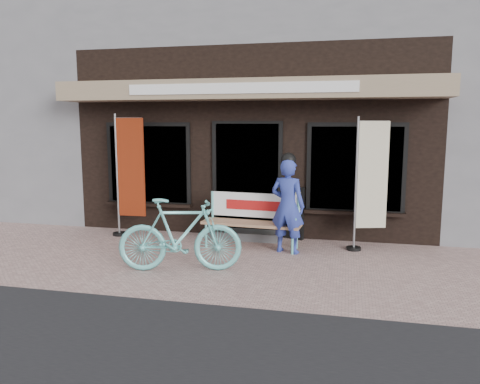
% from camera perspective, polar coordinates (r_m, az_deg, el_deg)
% --- Properties ---
extents(ground, '(70.00, 70.00, 0.00)m').
position_cam_1_polar(ground, '(7.24, -2.49, -9.02)').
color(ground, tan).
rests_on(ground, ground).
extents(storefront, '(7.00, 6.77, 6.00)m').
position_cam_1_polar(storefront, '(11.78, 3.99, 12.45)').
color(storefront, black).
rests_on(storefront, ground).
extents(bench, '(1.76, 0.57, 0.94)m').
position_cam_1_polar(bench, '(8.21, 1.55, -2.93)').
color(bench, '#64C4C2').
rests_on(bench, ground).
extents(person, '(0.65, 0.50, 1.69)m').
position_cam_1_polar(person, '(7.82, 5.83, -1.47)').
color(person, '#2C3A98').
rests_on(person, ground).
extents(bicycle, '(1.88, 0.92, 1.09)m').
position_cam_1_polar(bicycle, '(6.93, -7.33, -5.21)').
color(bicycle, '#64C4C2').
rests_on(bicycle, ground).
extents(nobori_red, '(0.69, 0.27, 2.34)m').
position_cam_1_polar(nobori_red, '(9.13, -13.41, 2.17)').
color(nobori_red, gray).
rests_on(nobori_red, ground).
extents(nobori_cream, '(0.67, 0.32, 2.27)m').
position_cam_1_polar(nobori_cream, '(8.19, 15.50, 1.15)').
color(nobori_cream, gray).
rests_on(nobori_cream, ground).
extents(menu_stand, '(0.49, 0.27, 0.99)m').
position_cam_1_polar(menu_stand, '(8.84, 6.26, -2.44)').
color(menu_stand, black).
rests_on(menu_stand, ground).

